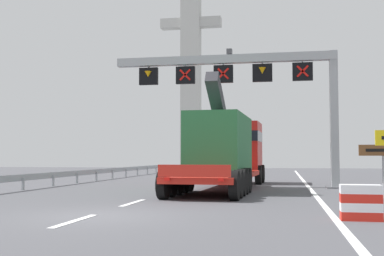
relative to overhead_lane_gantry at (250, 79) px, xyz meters
The scene contains 9 objects.
ground 14.70m from the overhead_lane_gantry, 103.70° to the right, with size 112.00×112.00×0.00m, color #4C4C51.
lane_markings 7.02m from the overhead_lane_gantry, 148.38° to the right, with size 0.20×36.64×0.01m.
edge_line_right 6.57m from the overhead_lane_gantry, 20.92° to the right, with size 0.20×63.00×0.01m, color silver.
overhead_lane_gantry is the anchor object (origin of this frame).
heavy_haul_truck_red 3.94m from the overhead_lane_gantry, 156.34° to the right, with size 3.51×14.14×5.30m.
tourist_info_sign_brown 9.01m from the overhead_lane_gantry, 46.38° to the right, with size 1.85×0.15×2.07m.
crash_barrier_striped 14.34m from the overhead_lane_gantry, 74.27° to the right, with size 1.01×0.52×0.90m.
guardrail_left 12.35m from the overhead_lane_gantry, 161.14° to the left, with size 0.13×37.54×0.76m.
bridge_pylon_distant 47.45m from the overhead_lane_gantry, 104.55° to the left, with size 9.00×2.00×34.39m.
Camera 1 is at (4.90, -12.75, 1.62)m, focal length 45.93 mm.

